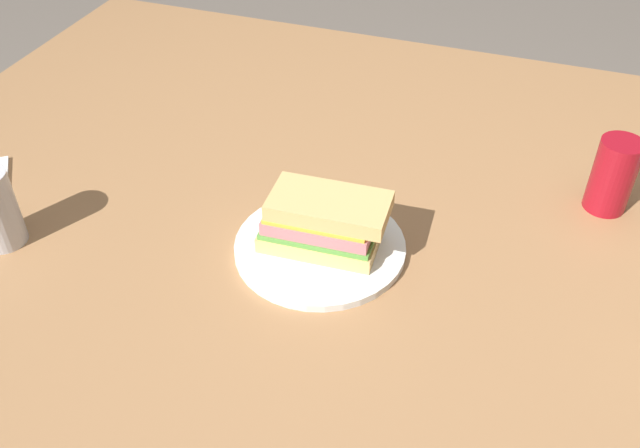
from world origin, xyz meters
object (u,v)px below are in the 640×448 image
at_px(dining_table, 394,239).
at_px(sandwich, 323,222).
at_px(paper_plate, 320,247).
at_px(soda_can_red, 613,175).

xyz_separation_m(dining_table, sandwich, (-0.08, -0.14, 0.12)).
distance_m(dining_table, paper_plate, 0.18).
relative_size(paper_plate, sandwich, 1.36).
bearing_deg(dining_table, soda_can_red, 19.48).
bearing_deg(paper_plate, sandwich, 29.60).
height_order(paper_plate, soda_can_red, soda_can_red).
height_order(sandwich, soda_can_red, soda_can_red).
bearing_deg(sandwich, dining_table, 60.13).
distance_m(paper_plate, soda_can_red, 0.47).
height_order(dining_table, sandwich, sandwich).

